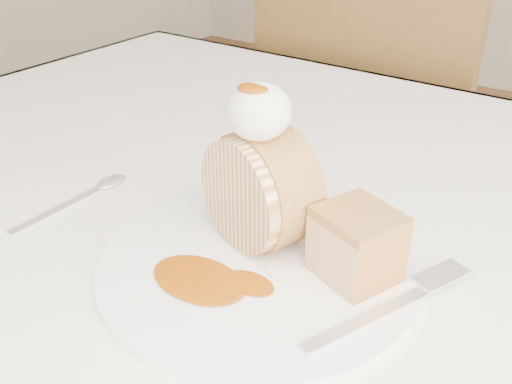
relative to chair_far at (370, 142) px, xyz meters
The scene contains 10 objects.
table 0.68m from the chair_far, 68.80° to the right, with size 1.40×0.90×0.75m.
chair_far is the anchor object (origin of this frame).
plate 0.81m from the chair_far, 73.35° to the right, with size 0.29×0.29×0.01m, color white.
roulade_slice 0.80m from the chair_far, 74.07° to the right, with size 0.11×0.11×0.06m, color beige.
cake_chunk 0.82m from the chair_far, 67.16° to the right, with size 0.06×0.06×0.05m, color #B48044.
whipped_cream 0.84m from the chair_far, 74.01° to the right, with size 0.06×0.06×0.05m, color white.
caramel_drizzle 0.85m from the chair_far, 74.22° to the right, with size 0.03×0.02×0.01m, color #8E3F05.
caramel_pool 0.86m from the chair_far, 75.99° to the right, with size 0.09×0.06×0.00m, color #8E3F05, non-canonical shape.
fork 0.87m from the chair_far, 66.20° to the right, with size 0.02×0.17×0.00m, color silver.
spoon 0.82m from the chair_far, 90.10° to the right, with size 0.02×0.14×0.00m, color silver.
Camera 1 is at (0.22, -0.27, 1.06)m, focal length 40.00 mm.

